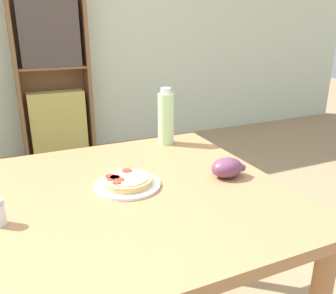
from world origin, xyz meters
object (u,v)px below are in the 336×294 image
at_px(pizza_on_plate, 127,182).
at_px(drink_bottle, 166,118).
at_px(grape_bunch, 227,168).
at_px(bookshelf, 53,75).

distance_m(pizza_on_plate, drink_bottle, 0.47).
height_order(pizza_on_plate, drink_bottle, drink_bottle).
bearing_deg(pizza_on_plate, drink_bottle, 49.99).
height_order(grape_bunch, drink_bottle, drink_bottle).
xyz_separation_m(grape_bunch, drink_bottle, (-0.04, 0.42, 0.08)).
distance_m(drink_bottle, bookshelf, 2.21).
height_order(pizza_on_plate, bookshelf, bookshelf).
height_order(drink_bottle, bookshelf, bookshelf).
distance_m(pizza_on_plate, grape_bunch, 0.35).
bearing_deg(grape_bunch, drink_bottle, 96.06).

